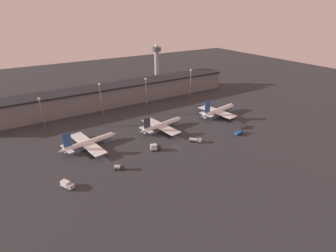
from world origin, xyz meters
TOP-DOWN VIEW (x-y plane):
  - ground at (0.00, 0.00)m, footprint 600.00×600.00m
  - terminal_building at (0.00, 91.03)m, footprint 211.71×21.56m
  - airplane_0 at (-42.45, 27.75)m, footprint 36.60×34.97m
  - airplane_1 at (5.85, 25.91)m, footprint 36.96×32.90m
  - airplane_2 at (54.94, 25.07)m, footprint 39.57×31.40m
  - service_vehicle_0 at (44.46, -6.70)m, footprint 7.20×3.12m
  - service_vehicle_1 at (-62.15, -4.58)m, footprint 5.29×6.99m
  - service_vehicle_2 at (14.20, -0.21)m, footprint 6.59×6.64m
  - service_vehicle_3 at (54.87, -0.79)m, footprint 5.75×5.41m
  - service_vehicle_4 at (-11.54, 3.94)m, footprint 6.26×4.08m
  - service_vehicle_5 at (-36.55, -3.50)m, footprint 5.05×4.39m
  - lamp_post_0 at (-59.59, 72.38)m, footprint 1.80×1.80m
  - lamp_post_1 at (-18.63, 72.38)m, footprint 1.80×1.80m
  - lamp_post_2 at (19.13, 72.38)m, footprint 1.80×1.80m
  - lamp_post_3 at (63.74, 72.38)m, footprint 1.80×1.80m
  - control_tower at (57.55, 121.89)m, footprint 9.00×9.00m

SIDE VIEW (x-z plane):
  - ground at x=0.00m, z-range 0.00..0.00m
  - service_vehicle_3 at x=54.87m, z-range -0.08..2.49m
  - service_vehicle_0 at x=44.46m, z-range -0.07..2.69m
  - service_vehicle_2 at x=14.20m, z-range 0.26..2.83m
  - service_vehicle_5 at x=-36.55m, z-range 0.19..3.07m
  - service_vehicle_1 at x=-62.15m, z-range 0.20..3.43m
  - service_vehicle_4 at x=-11.54m, z-range 0.17..4.05m
  - airplane_0 at x=-42.45m, z-range -3.39..9.45m
  - airplane_1 at x=5.85m, z-range -2.77..9.13m
  - airplane_2 at x=54.94m, z-range -3.47..10.68m
  - terminal_building at x=0.00m, z-range 0.06..16.61m
  - lamp_post_0 at x=-59.59m, z-range 3.18..24.21m
  - lamp_post_2 at x=19.13m, z-range 3.33..26.94m
  - lamp_post_1 at x=-18.63m, z-range 3.39..28.07m
  - lamp_post_3 at x=63.74m, z-range 3.42..28.80m
  - control_tower at x=57.55m, z-range 3.42..45.17m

